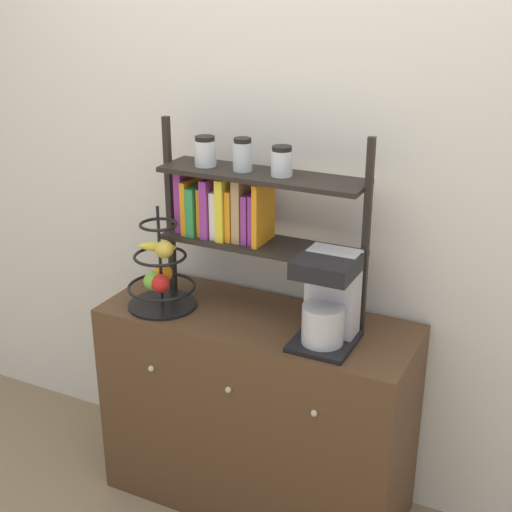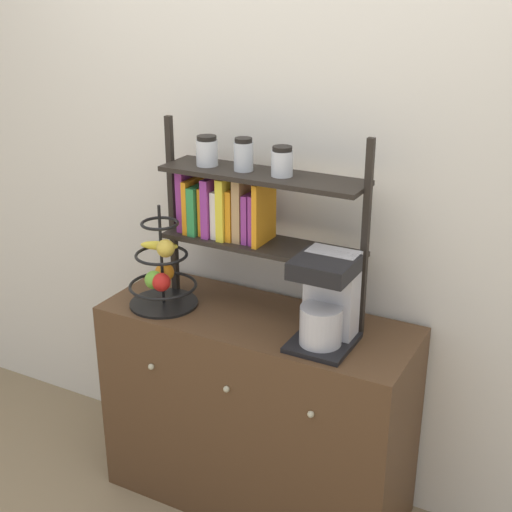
{
  "view_description": "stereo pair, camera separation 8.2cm",
  "coord_description": "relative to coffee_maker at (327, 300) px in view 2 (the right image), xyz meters",
  "views": [
    {
      "loc": [
        1.06,
        -1.94,
        2.06
      ],
      "look_at": [
        -0.0,
        0.23,
        1.09
      ],
      "focal_mm": 50.0,
      "sensor_mm": 36.0,
      "label": 1
    },
    {
      "loc": [
        1.14,
        -1.9,
        2.06
      ],
      "look_at": [
        -0.0,
        0.23,
        1.09
      ],
      "focal_mm": 50.0,
      "sensor_mm": 36.0,
      "label": 2
    }
  ],
  "objects": [
    {
      "name": "coffee_maker",
      "position": [
        0.0,
        0.0,
        0.0
      ],
      "size": [
        0.21,
        0.24,
        0.33
      ],
      "color": "black",
      "rests_on": "sideboard"
    },
    {
      "name": "wall_back",
      "position": [
        -0.3,
        0.33,
        0.3
      ],
      "size": [
        7.0,
        0.05,
        2.6
      ],
      "primitive_type": "cube",
      "color": "silver",
      "rests_on": "ground_plane"
    },
    {
      "name": "shelf_hutch",
      "position": [
        -0.41,
        0.12,
        0.25
      ],
      "size": [
        0.82,
        0.2,
        0.72
      ],
      "color": "black",
      "rests_on": "sideboard"
    },
    {
      "name": "fruit_stand",
      "position": [
        -0.68,
        -0.02,
        -0.03
      ],
      "size": [
        0.27,
        0.27,
        0.41
      ],
      "color": "black",
      "rests_on": "sideboard"
    },
    {
      "name": "sideboard",
      "position": [
        -0.3,
        0.05,
        -0.58
      ],
      "size": [
        1.21,
        0.47,
        0.84
      ],
      "color": "#4C331E",
      "rests_on": "ground_plane"
    }
  ]
}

